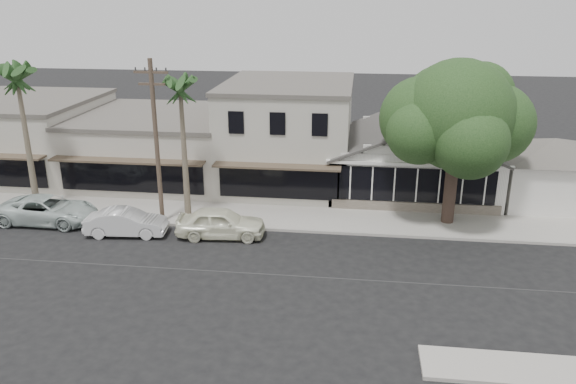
# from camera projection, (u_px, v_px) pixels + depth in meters

# --- Properties ---
(ground) EXTENTS (140.00, 140.00, 0.00)m
(ground) POSITION_uv_depth(u_px,v_px,m) (317.00, 277.00, 25.23)
(ground) COLOR black
(ground) RESTS_ON ground
(sidewalk_north) EXTENTS (90.00, 3.50, 0.15)m
(sidewalk_north) POSITION_uv_depth(u_px,v_px,m) (188.00, 213.00, 32.46)
(sidewalk_north) COLOR #9E9991
(sidewalk_north) RESTS_ON ground
(corner_shop) EXTENTS (10.40, 8.60, 5.10)m
(corner_shop) POSITION_uv_depth(u_px,v_px,m) (412.00, 152.00, 35.43)
(corner_shop) COLOR white
(corner_shop) RESTS_ON ground
(side_cottage) EXTENTS (6.00, 6.00, 3.00)m
(side_cottage) POSITION_uv_depth(u_px,v_px,m) (550.00, 179.00, 33.93)
(side_cottage) COLOR white
(side_cottage) RESTS_ON ground
(row_building_near) EXTENTS (8.00, 10.00, 6.50)m
(row_building_near) POSITION_uv_depth(u_px,v_px,m) (289.00, 135.00, 37.13)
(row_building_near) COLOR #BCB5A9
(row_building_near) RESTS_ON ground
(row_building_midnear) EXTENTS (10.00, 10.00, 4.20)m
(row_building_midnear) POSITION_uv_depth(u_px,v_px,m) (159.00, 147.00, 38.58)
(row_building_midnear) COLOR #B3ADA1
(row_building_midnear) RESTS_ON ground
(row_building_midfar) EXTENTS (11.00, 10.00, 5.00)m
(row_building_midfar) POSITION_uv_depth(u_px,v_px,m) (16.00, 137.00, 39.69)
(row_building_midfar) COLOR #BCB5A9
(row_building_midfar) RESTS_ON ground
(utility_pole) EXTENTS (1.80, 0.24, 9.00)m
(utility_pole) POSITION_uv_depth(u_px,v_px,m) (156.00, 140.00, 29.56)
(utility_pole) COLOR brown
(utility_pole) RESTS_ON ground
(car_0) EXTENTS (4.76, 2.23, 1.58)m
(car_0) POSITION_uv_depth(u_px,v_px,m) (221.00, 223.00, 29.22)
(car_0) COLOR white
(car_0) RESTS_ON ground
(car_1) EXTENTS (4.37, 1.88, 1.40)m
(car_1) POSITION_uv_depth(u_px,v_px,m) (126.00, 222.00, 29.47)
(car_1) COLOR silver
(car_1) RESTS_ON ground
(car_2) EXTENTS (5.45, 2.57, 1.50)m
(car_2) POSITION_uv_depth(u_px,v_px,m) (47.00, 210.00, 31.06)
(car_2) COLOR silver
(car_2) RESTS_ON ground
(shade_tree) EXTENTS (8.14, 7.36, 9.04)m
(shade_tree) POSITION_uv_depth(u_px,v_px,m) (455.00, 117.00, 29.38)
(shade_tree) COLOR #45332A
(shade_tree) RESTS_ON ground
(palm_east) EXTENTS (3.30, 3.30, 8.53)m
(palm_east) POSITION_uv_depth(u_px,v_px,m) (180.00, 90.00, 29.29)
(palm_east) COLOR #726651
(palm_east) RESTS_ON ground
(palm_mid) EXTENTS (3.21, 3.21, 8.99)m
(palm_mid) POSITION_uv_depth(u_px,v_px,m) (17.00, 78.00, 30.51)
(palm_mid) COLOR #726651
(palm_mid) RESTS_ON ground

